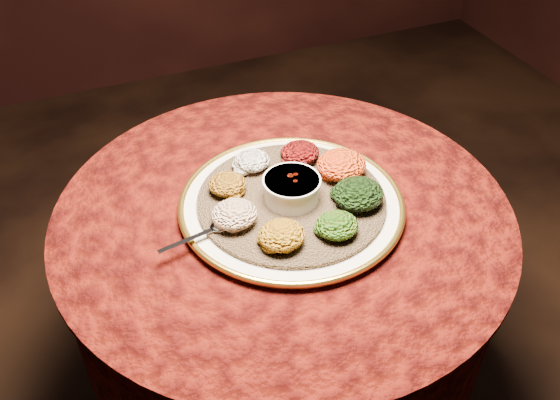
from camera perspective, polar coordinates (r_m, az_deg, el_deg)
name	(u,v)px	position (r m, az deg, el deg)	size (l,w,h in m)	color
table	(283,269)	(1.43, 0.27, -6.30)	(0.96, 0.96, 0.73)	black
platter	(291,204)	(1.29, 1.05, -0.39)	(0.58, 0.58, 0.02)	silver
injera	(291,200)	(1.29, 1.05, -0.02)	(0.39, 0.39, 0.01)	brown
stew_bowl	(292,188)	(1.27, 1.07, 1.15)	(0.12, 0.12, 0.05)	silver
spoon	(216,228)	(1.21, -5.85, -2.55)	(0.16, 0.05, 0.01)	silver
portion_ayib	(252,161)	(1.36, -2.57, 3.61)	(0.08, 0.07, 0.04)	white
portion_kitfo	(300,153)	(1.38, 1.86, 4.36)	(0.09, 0.08, 0.04)	black
portion_tikil	(342,165)	(1.34, 5.65, 3.22)	(0.11, 0.10, 0.05)	#A8710E
portion_gomen	(358,194)	(1.27, 7.16, 0.58)	(0.10, 0.10, 0.05)	black
portion_mixveg	(337,225)	(1.20, 5.24, -2.32)	(0.08, 0.08, 0.04)	#9A3C09
portion_kik	(282,235)	(1.17, 0.15, -3.23)	(0.09, 0.08, 0.04)	#A3600E
portion_timatim	(235,214)	(1.22, -4.18, -1.32)	(0.09, 0.09, 0.04)	maroon
portion_shiro	(227,184)	(1.30, -4.84, 1.46)	(0.08, 0.08, 0.04)	#875A10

